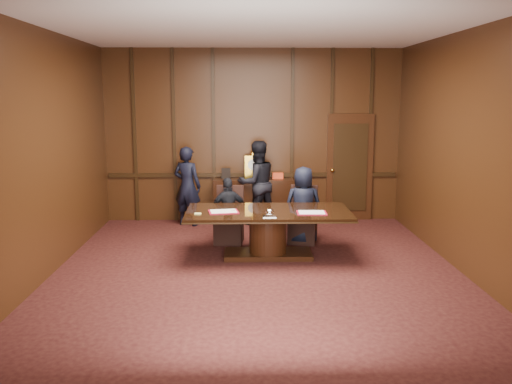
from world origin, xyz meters
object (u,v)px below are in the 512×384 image
signatory_right (303,205)px  witness_left (187,186)px  signatory_left (229,211)px  witness_right (257,183)px  sideboard (253,199)px  conference_table (268,226)px

signatory_right → witness_left: 2.58m
signatory_left → witness_right: witness_right is taller
signatory_right → witness_right: 1.65m
sideboard → signatory_left: sideboard is taller
sideboard → signatory_right: size_ratio=1.18×
conference_table → signatory_right: (0.65, 0.80, 0.17)m
witness_left → conference_table: bearing=147.7°
signatory_left → conference_table: bearing=115.4°
conference_table → sideboard: bearing=94.5°
signatory_left → witness_right: bearing=-123.7°
conference_table → signatory_right: size_ratio=1.93×
signatory_left → signatory_right: size_ratio=0.86×
signatory_left → signatory_right: bearing=166.3°
sideboard → witness_left: bearing=-170.9°
conference_table → witness_right: witness_right is taller
conference_table → signatory_left: size_ratio=2.24×
sideboard → witness_right: (0.07, -0.17, 0.36)m
sideboard → conference_table: 2.43m
sideboard → conference_table: bearing=-85.5°
conference_table → witness_left: bearing=124.3°
sideboard → witness_left: 1.37m
conference_table → witness_right: bearing=93.0°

